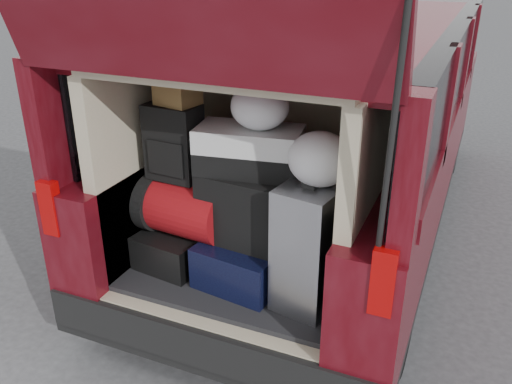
# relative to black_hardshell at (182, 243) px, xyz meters

# --- Properties ---
(ground) EXTENTS (80.00, 80.00, 0.00)m
(ground) POSITION_rel_black_hardshell_xyz_m (0.40, -0.17, -0.65)
(ground) COLOR #363638
(ground) RESTS_ON ground
(minivan) EXTENTS (1.90, 5.35, 2.77)m
(minivan) POSITION_rel_black_hardshell_xyz_m (0.40, 1.68, 0.26)
(minivan) COLOR black
(minivan) RESTS_ON ground
(load_floor) EXTENTS (1.24, 1.05, 0.55)m
(load_floor) POSITION_rel_black_hardshell_xyz_m (0.40, 0.10, -0.38)
(load_floor) COLOR black
(load_floor) RESTS_ON ground
(black_hardshell) EXTENTS (0.42, 0.54, 0.20)m
(black_hardshell) POSITION_rel_black_hardshell_xyz_m (0.00, 0.00, 0.00)
(black_hardshell) COLOR black
(black_hardshell) RESTS_ON load_floor
(navy_hardshell) EXTENTS (0.51, 0.60, 0.24)m
(navy_hardshell) POSITION_rel_black_hardshell_xyz_m (0.45, -0.01, 0.02)
(navy_hardshell) COLOR black
(navy_hardshell) RESTS_ON load_floor
(silver_roller) EXTENTS (0.35, 0.48, 0.66)m
(silver_roller) POSITION_rel_black_hardshell_xyz_m (0.84, -0.07, 0.23)
(silver_roller) COLOR silver
(silver_roller) RESTS_ON load_floor
(red_duffel) EXTENTS (0.52, 0.37, 0.32)m
(red_duffel) POSITION_rel_black_hardshell_xyz_m (0.07, -0.04, 0.26)
(red_duffel) COLOR maroon
(red_duffel) RESTS_ON black_hardshell
(black_soft_case) EXTENTS (0.56, 0.37, 0.38)m
(black_soft_case) POSITION_rel_black_hardshell_xyz_m (0.46, -0.01, 0.33)
(black_soft_case) COLOR black
(black_soft_case) RESTS_ON navy_hardshell
(backpack) EXTENTS (0.30, 0.20, 0.42)m
(backpack) POSITION_rel_black_hardshell_xyz_m (-0.00, -0.01, 0.63)
(backpack) COLOR black
(backpack) RESTS_ON red_duffel
(twotone_duffel) EXTENTS (0.58, 0.36, 0.24)m
(twotone_duffel) POSITION_rel_black_hardshell_xyz_m (0.44, 0.02, 0.64)
(twotone_duffel) COLOR silver
(twotone_duffel) RESTS_ON black_soft_case
(grocery_sack_lower) EXTENTS (0.24, 0.21, 0.19)m
(grocery_sack_lower) POSITION_rel_black_hardshell_xyz_m (0.03, 0.01, 0.94)
(grocery_sack_lower) COLOR brown
(grocery_sack_lower) RESTS_ON backpack
(plastic_bag_center) EXTENTS (0.30, 0.28, 0.24)m
(plastic_bag_center) POSITION_rel_black_hardshell_xyz_m (0.50, 0.02, 0.88)
(plastic_bag_center) COLOR white
(plastic_bag_center) RESTS_ON twotone_duffel
(plastic_bag_right) EXTENTS (0.31, 0.29, 0.26)m
(plastic_bag_right) POSITION_rel_black_hardshell_xyz_m (0.85, -0.09, 0.70)
(plastic_bag_right) COLOR white
(plastic_bag_right) RESTS_ON silver_roller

